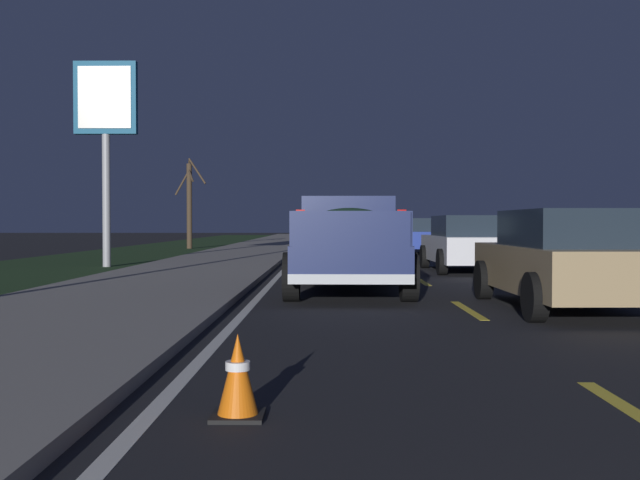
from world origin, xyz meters
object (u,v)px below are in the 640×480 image
at_px(sedan_white, 466,243).
at_px(bare_tree_far, 189,202).
at_px(sedan_silver, 349,242).
at_px(traffic_cone_near, 238,377).
at_px(pickup_truck, 348,241).
at_px(sedan_blue, 417,236).
at_px(gas_price_sign, 106,114).
at_px(sedan_tan, 565,259).

relative_size(sedan_white, bare_tree_far, 0.93).
relative_size(sedan_silver, traffic_cone_near, 7.64).
bearing_deg(pickup_truck, bare_tree_far, 17.67).
bearing_deg(sedan_blue, sedan_silver, 161.90).
distance_m(pickup_truck, sedan_white, 6.87).
distance_m(sedan_silver, gas_price_sign, 8.35).
xyz_separation_m(pickup_truck, traffic_cone_near, (-9.30, 1.03, -0.70)).
bearing_deg(traffic_cone_near, bare_tree_far, 11.23).
relative_size(bare_tree_far, traffic_cone_near, 8.17).
relative_size(sedan_white, traffic_cone_near, 7.63).
distance_m(sedan_blue, traffic_cone_near, 27.12).
relative_size(gas_price_sign, traffic_cone_near, 10.76).
relative_size(pickup_truck, sedan_white, 1.23).
relative_size(sedan_tan, gas_price_sign, 0.71).
height_order(pickup_truck, bare_tree_far, bare_tree_far).
distance_m(sedan_white, sedan_silver, 3.57).
xyz_separation_m(sedan_white, bare_tree_far, (17.98, 11.04, 1.65)).
bearing_deg(sedan_white, bare_tree_far, 31.54).
height_order(sedan_white, sedan_blue, same).
bearing_deg(traffic_cone_near, sedan_white, -16.22).
bearing_deg(pickup_truck, gas_price_sign, 41.94).
bearing_deg(bare_tree_far, gas_price_sign, -178.30).
bearing_deg(sedan_white, traffic_cone_near, 163.78).
height_order(sedan_blue, traffic_cone_near, sedan_blue).
height_order(pickup_truck, gas_price_sign, gas_price_sign).
xyz_separation_m(sedan_silver, bare_tree_far, (16.36, 7.86, 1.65)).
xyz_separation_m(pickup_truck, sedan_silver, (7.58, -0.23, -0.20)).
height_order(sedan_silver, gas_price_sign, gas_price_sign).
bearing_deg(sedan_tan, sedan_blue, -0.56).
bearing_deg(sedan_silver, gas_price_sign, 87.08).
distance_m(pickup_truck, sedan_silver, 7.59).
distance_m(sedan_tan, sedan_silver, 10.99).
bearing_deg(pickup_truck, sedan_white, -29.78).
bearing_deg(sedan_blue, sedan_white, 179.75).
xyz_separation_m(gas_price_sign, traffic_cone_near, (-17.25, -6.12, -4.37)).
relative_size(pickup_truck, bare_tree_far, 1.15).
bearing_deg(sedan_tan, bare_tree_far, 22.02).
bearing_deg(sedan_tan, traffic_cone_near, 145.83).
height_order(pickup_truck, sedan_blue, pickup_truck).
bearing_deg(sedan_tan, gas_price_sign, 43.58).
relative_size(pickup_truck, sedan_silver, 1.23).
relative_size(sedan_white, sedan_tan, 1.00).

